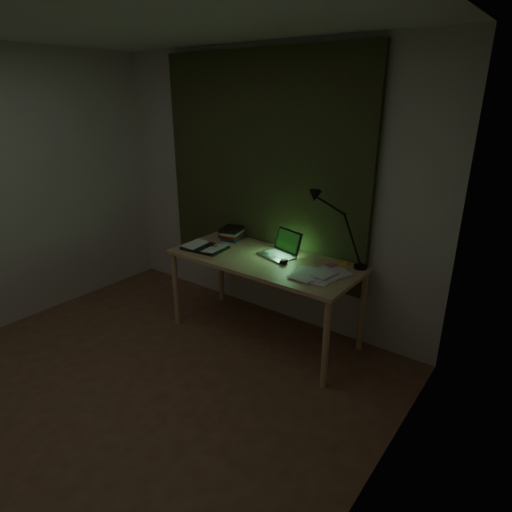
{
  "coord_description": "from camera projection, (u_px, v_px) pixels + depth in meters",
  "views": [
    {
      "loc": [
        2.34,
        -1.23,
        2.09
      ],
      "look_at": [
        0.34,
        1.44,
        0.82
      ],
      "focal_mm": 30.0,
      "sensor_mm": 36.0,
      "label": 1
    }
  ],
  "objects": [
    {
      "name": "sticky_pink",
      "position": [
        331.0,
        266.0,
        3.5
      ],
      "size": [
        0.09,
        0.09,
        0.02
      ],
      "primitive_type": "cube",
      "rotation": [
        0.0,
        0.0,
        -0.26
      ],
      "color": "#DC5592",
      "rests_on": "desk"
    },
    {
      "name": "loose_papers",
      "position": [
        320.0,
        273.0,
        3.36
      ],
      "size": [
        0.41,
        0.42,
        0.02
      ],
      "primitive_type": null,
      "rotation": [
        0.0,
        0.0,
        -0.36
      ],
      "color": "silver",
      "rests_on": "desk"
    },
    {
      "name": "curtain",
      "position": [
        261.0,
        168.0,
        3.92
      ],
      "size": [
        2.2,
        0.06,
        2.0
      ],
      "primitive_type": "cube",
      "color": "#2F341A",
      "rests_on": "wall_back"
    },
    {
      "name": "sticky_yellow",
      "position": [
        343.0,
        263.0,
        3.56
      ],
      "size": [
        0.09,
        0.09,
        0.02
      ],
      "primitive_type": "cube",
      "rotation": [
        0.0,
        0.0,
        0.24
      ],
      "color": "gold",
      "rests_on": "desk"
    },
    {
      "name": "book_stack",
      "position": [
        232.0,
        233.0,
        4.14
      ],
      "size": [
        0.23,
        0.25,
        0.12
      ],
      "primitive_type": null,
      "rotation": [
        0.0,
        0.0,
        0.24
      ],
      "color": "white",
      "rests_on": "desk"
    },
    {
      "name": "desk_lamp",
      "position": [
        364.0,
        233.0,
        3.36
      ],
      "size": [
        0.45,
        0.38,
        0.6
      ],
      "primitive_type": null,
      "rotation": [
        0.0,
        0.0,
        -0.2
      ],
      "color": "black",
      "rests_on": "desk"
    },
    {
      "name": "open_textbook",
      "position": [
        205.0,
        247.0,
        3.89
      ],
      "size": [
        0.4,
        0.31,
        0.03
      ],
      "primitive_type": null,
      "rotation": [
        0.0,
        0.0,
        0.11
      ],
      "color": "white",
      "rests_on": "desk"
    },
    {
      "name": "laptop",
      "position": [
        276.0,
        244.0,
        3.68
      ],
      "size": [
        0.39,
        0.41,
        0.22
      ],
      "primitive_type": null,
      "rotation": [
        0.0,
        0.0,
        -0.27
      ],
      "color": "silver",
      "rests_on": "desk"
    },
    {
      "name": "wall_back",
      "position": [
        263.0,
        189.0,
        4.02
      ],
      "size": [
        3.5,
        0.0,
        2.5
      ],
      "primitive_type": "cube",
      "color": "silver",
      "rests_on": "ground"
    },
    {
      "name": "desk",
      "position": [
        264.0,
        298.0,
        3.81
      ],
      "size": [
        1.67,
        0.73,
        0.76
      ],
      "primitive_type": null,
      "color": "tan",
      "rests_on": "floor"
    },
    {
      "name": "mouse",
      "position": [
        284.0,
        261.0,
        3.55
      ],
      "size": [
        0.08,
        0.12,
        0.04
      ],
      "primitive_type": "ellipsoid",
      "rotation": [
        0.0,
        0.0,
        0.17
      ],
      "color": "black",
      "rests_on": "desk"
    },
    {
      "name": "ceiling",
      "position": [
        23.0,
        3.0,
        2.08
      ],
      "size": [
        3.5,
        4.0,
        0.0
      ],
      "primitive_type": "cube",
      "color": "white",
      "rests_on": "ground"
    },
    {
      "name": "wall_right",
      "position": [
        329.0,
        341.0,
        1.55
      ],
      "size": [
        0.0,
        4.0,
        2.5
      ],
      "primitive_type": "cube",
      "color": "silver",
      "rests_on": "ground"
    },
    {
      "name": "floor",
      "position": [
        93.0,
        414.0,
        2.97
      ],
      "size": [
        3.5,
        4.0,
        0.0
      ],
      "primitive_type": "cube",
      "color": "brown",
      "rests_on": "ground"
    }
  ]
}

